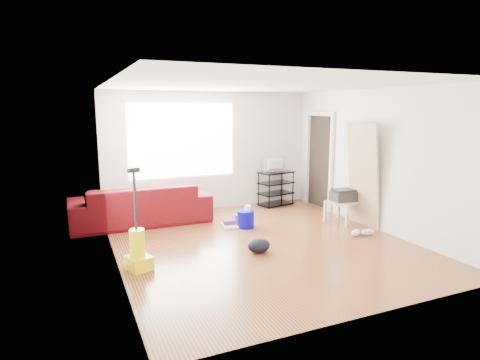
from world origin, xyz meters
name	(u,v)px	position (x,y,z in m)	size (l,w,h in m)	color
room	(262,165)	(0.07, 0.15, 1.25)	(4.51, 5.01, 2.51)	#5A2718
sofa	(142,223)	(-1.58, 1.95, 0.00)	(2.56, 1.00, 0.75)	#370D08
tv_stand	(276,188)	(1.44, 2.22, 0.39)	(0.84, 0.59, 0.76)	black
tv	(276,165)	(1.44, 2.22, 0.92)	(0.55, 0.07, 0.32)	black
side_table	(343,204)	(1.95, 0.48, 0.36)	(0.67, 0.67, 0.42)	tan
printer	(343,195)	(1.95, 0.48, 0.53)	(0.45, 0.36, 0.23)	#262627
bucket	(246,227)	(0.12, 0.91, 0.00)	(0.31, 0.31, 0.31)	#0505A9
toilet_paper	(248,217)	(0.15, 0.89, 0.21)	(0.11, 0.11, 0.10)	white
cleaning_tray	(236,223)	(-0.01, 1.08, 0.05)	(0.54, 0.46, 0.17)	silver
backpack	(259,252)	(-0.22, -0.33, 0.00)	(0.37, 0.29, 0.20)	black
sneakers	(362,232)	(1.76, -0.31, 0.06)	(0.49, 0.25, 0.11)	silver
vacuum	(138,251)	(-2.00, -0.26, 0.26)	(0.38, 0.41, 1.38)	yellow
door_panel	(360,226)	(2.13, 0.17, 0.00)	(0.04, 0.76, 1.91)	tan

